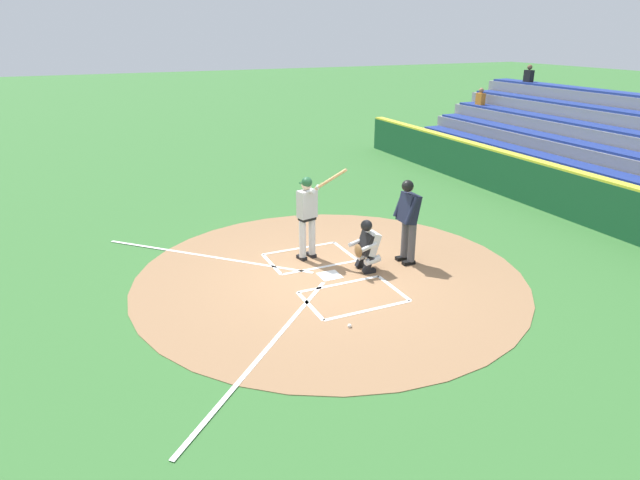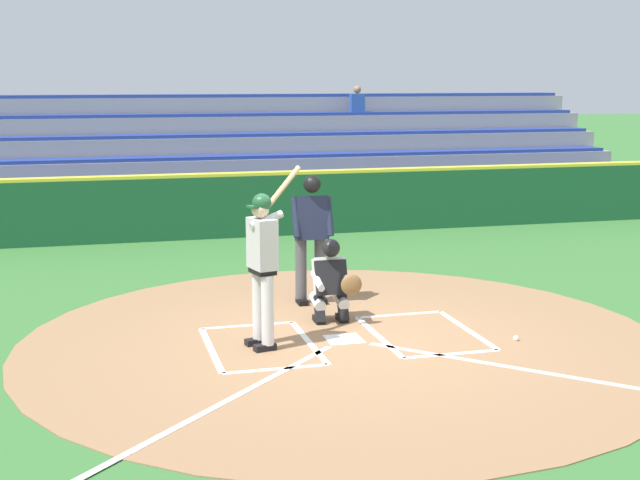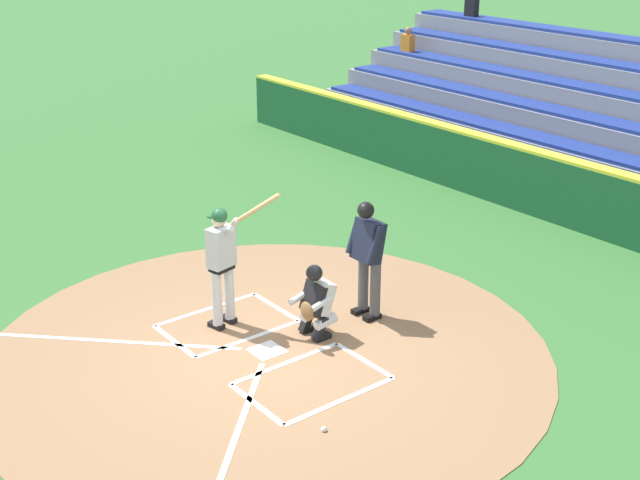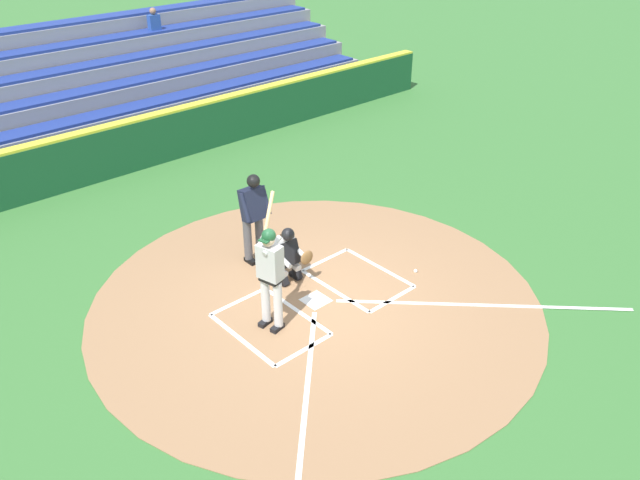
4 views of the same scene
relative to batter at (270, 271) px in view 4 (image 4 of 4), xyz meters
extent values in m
plane|color=#387033|center=(-1.02, -0.05, -1.10)|extent=(120.00, 120.00, 0.00)
cylinder|color=#99704C|center=(-1.02, -0.05, -1.09)|extent=(8.00, 8.00, 0.01)
cube|color=white|center=(-1.02, -0.05, -1.08)|extent=(0.44, 0.44, 0.01)
cube|color=white|center=(-2.07, -0.95, -1.08)|extent=(1.20, 0.08, 0.01)
cube|color=white|center=(-2.07, 0.85, -1.08)|extent=(1.20, 0.08, 0.01)
cube|color=white|center=(-1.47, -0.05, -1.08)|extent=(0.08, 1.80, 0.01)
cube|color=white|center=(-2.67, -0.05, -1.08)|extent=(0.08, 1.80, 0.01)
cube|color=white|center=(0.03, -0.95, -1.08)|extent=(1.20, 0.08, 0.01)
cube|color=white|center=(0.03, 0.85, -1.08)|extent=(1.20, 0.08, 0.01)
cube|color=white|center=(-0.57, -0.05, -1.08)|extent=(0.08, 1.80, 0.01)
cube|color=white|center=(0.63, -0.05, -1.08)|extent=(0.08, 1.80, 0.01)
cube|color=white|center=(1.08, 2.05, -1.08)|extent=(3.73, 3.73, 0.01)
cube|color=white|center=(-3.12, 2.05, -1.08)|extent=(3.73, 3.73, 0.01)
cylinder|color=silver|center=(-0.02, 0.14, -0.60)|extent=(0.15, 0.15, 0.84)
cube|color=black|center=(0.01, 0.15, -1.05)|extent=(0.28, 0.18, 0.09)
cylinder|color=silver|center=(0.04, -0.11, -0.60)|extent=(0.15, 0.15, 0.84)
cube|color=black|center=(0.08, -0.10, -1.05)|extent=(0.28, 0.18, 0.09)
cube|color=black|center=(0.01, 0.01, -0.13)|extent=(0.29, 0.38, 0.10)
cube|color=#BCBCBC|center=(0.01, 0.01, 0.18)|extent=(0.33, 0.45, 0.60)
sphere|color=beige|center=(0.03, 0.02, 0.59)|extent=(0.21, 0.21, 0.21)
sphere|color=#1E512D|center=(0.01, 0.01, 0.66)|extent=(0.23, 0.23, 0.23)
cube|color=#1E512D|center=(0.11, 0.04, 0.63)|extent=(0.15, 0.19, 0.02)
cylinder|color=#BCBCBC|center=(-0.05, 0.02, 0.46)|extent=(0.44, 0.19, 0.21)
cylinder|color=#BCBCBC|center=(0.00, -0.19, 0.46)|extent=(0.28, 0.15, 0.29)
cylinder|color=tan|center=(-0.32, -0.40, 0.76)|extent=(0.61, 0.50, 0.53)
cylinder|color=tan|center=(-0.05, -0.19, 0.52)|extent=(0.10, 0.11, 0.08)
cube|color=black|center=(-1.23, -0.87, -1.05)|extent=(0.12, 0.26, 0.09)
cube|color=black|center=(-1.23, -0.83, -0.90)|extent=(0.12, 0.24, 0.37)
cylinder|color=silver|center=(-1.23, -0.93, -0.82)|extent=(0.15, 0.36, 0.21)
cube|color=black|center=(-0.91, -0.87, -1.05)|extent=(0.12, 0.26, 0.09)
cube|color=black|center=(-0.91, -0.83, -0.90)|extent=(0.12, 0.24, 0.37)
cylinder|color=silver|center=(-0.91, -0.93, -0.82)|extent=(0.15, 0.36, 0.21)
cube|color=silver|center=(-1.08, -0.94, -0.48)|extent=(0.40, 0.36, 0.52)
cube|color=black|center=(-1.07, -0.83, -0.48)|extent=(0.42, 0.22, 0.46)
sphere|color=beige|center=(-1.07, -0.87, -0.11)|extent=(0.21, 0.21, 0.21)
sphere|color=black|center=(-1.07, -0.85, -0.09)|extent=(0.24, 0.24, 0.24)
cylinder|color=silver|center=(-1.27, -0.77, -0.50)|extent=(0.10, 0.45, 0.20)
cylinder|color=silver|center=(-0.87, -0.77, -0.50)|extent=(0.10, 0.45, 0.20)
ellipsoid|color=brown|center=(-1.27, -0.57, -0.53)|extent=(0.28, 0.10, 0.28)
cylinder|color=#4C4C51|center=(-1.20, -1.91, -0.59)|extent=(0.16, 0.16, 0.86)
cube|color=black|center=(-1.20, -1.86, -1.05)|extent=(0.13, 0.28, 0.09)
cylinder|color=#4C4C51|center=(-0.92, -1.91, -0.59)|extent=(0.16, 0.16, 0.86)
cube|color=black|center=(-0.92, -1.86, -1.05)|extent=(0.13, 0.28, 0.09)
cube|color=#191E33|center=(-1.06, -1.87, 0.15)|extent=(0.45, 0.37, 0.66)
sphere|color=tan|center=(-1.06, -1.83, 0.62)|extent=(0.22, 0.22, 0.22)
sphere|color=black|center=(-1.06, -1.81, 0.64)|extent=(0.25, 0.25, 0.25)
cylinder|color=#191E33|center=(-1.30, -1.78, 0.18)|extent=(0.10, 0.29, 0.56)
cylinder|color=#191E33|center=(-0.82, -1.79, 0.18)|extent=(0.10, 0.29, 0.56)
sphere|color=white|center=(-3.06, 0.54, -1.06)|extent=(0.07, 0.07, 0.07)
cube|color=#19512D|center=(-1.02, -7.55, -0.47)|extent=(22.00, 0.36, 1.25)
cube|color=yellow|center=(-1.02, -7.55, 0.18)|extent=(22.00, 0.32, 0.06)
cube|color=gray|center=(-1.02, -8.57, -0.87)|extent=(20.00, 0.85, 0.45)
cube|color=navy|center=(-1.02, -8.57, -0.61)|extent=(19.60, 0.72, 0.08)
cube|color=gray|center=(-1.02, -9.42, -0.65)|extent=(20.00, 0.85, 0.90)
cube|color=navy|center=(-1.02, -9.42, -0.16)|extent=(19.60, 0.72, 0.08)
cube|color=gray|center=(-1.02, -10.27, -0.42)|extent=(20.00, 0.85, 1.35)
cube|color=navy|center=(-1.02, -10.27, 0.29)|extent=(19.60, 0.72, 0.08)
cube|color=gray|center=(-1.02, -11.12, -0.20)|extent=(20.00, 0.85, 1.80)
cube|color=navy|center=(-1.02, -11.12, 0.74)|extent=(19.60, 0.72, 0.08)
cube|color=gray|center=(-1.02, -11.97, 0.03)|extent=(20.00, 0.85, 2.25)
cube|color=navy|center=(-1.02, -11.97, 1.19)|extent=(19.60, 0.72, 0.08)
cube|color=gray|center=(-1.02, -12.82, 0.25)|extent=(20.00, 0.85, 2.70)
cube|color=navy|center=(-1.02, -12.82, 1.64)|extent=(19.60, 0.72, 0.08)
cube|color=#284C9E|center=(-4.84, -11.92, 1.46)|extent=(0.36, 0.22, 0.46)
sphere|color=#9E7051|center=(-4.84, -11.92, 1.80)|extent=(0.20, 0.20, 0.20)
camera|label=1|loc=(-10.30, 4.38, 3.68)|focal=30.68mm
camera|label=2|loc=(1.94, 9.99, 2.10)|focal=49.31mm
camera|label=3|loc=(-9.97, 6.01, 4.93)|focal=48.74mm
camera|label=4|loc=(5.21, 6.97, 5.59)|focal=35.99mm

